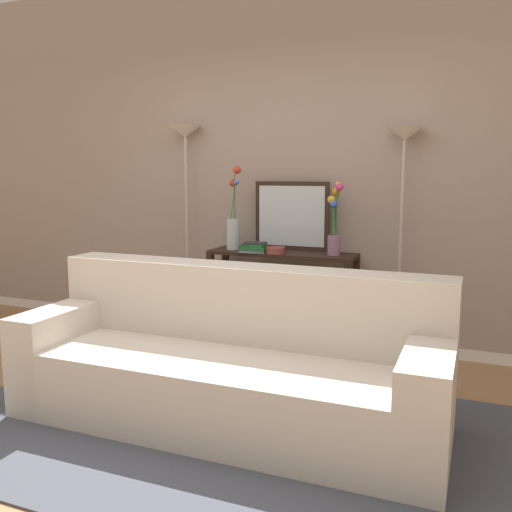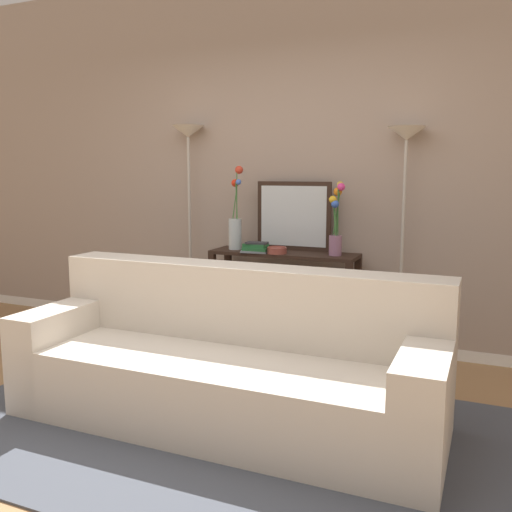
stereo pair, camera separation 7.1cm
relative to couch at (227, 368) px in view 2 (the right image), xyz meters
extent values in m
cube|color=#9E754C|center=(-0.23, -0.46, -0.33)|extent=(16.00, 16.00, 0.02)
cube|color=white|center=(-0.23, 1.69, -0.27)|extent=(12.00, 0.15, 0.09)
cube|color=gray|center=(-0.23, 1.69, 1.28)|extent=(12.00, 0.14, 3.01)
cube|color=#474C56|center=(0.00, -0.16, -0.31)|extent=(3.25, 1.94, 0.01)
cube|color=beige|center=(0.00, -0.06, -0.11)|extent=(2.46, 0.86, 0.42)
cube|color=beige|center=(0.00, 0.23, 0.33)|extent=(2.46, 0.27, 0.46)
cube|color=beige|center=(-1.11, -0.07, -0.02)|extent=(0.24, 0.85, 0.60)
cube|color=beige|center=(1.11, -0.06, -0.02)|extent=(0.24, 0.85, 0.60)
cube|color=black|center=(-0.17, 1.37, 0.47)|extent=(1.20, 0.34, 0.03)
cube|color=black|center=(-0.17, 1.37, -0.17)|extent=(1.10, 0.29, 0.01)
cube|color=black|center=(-0.75, 1.23, 0.07)|extent=(0.05, 0.05, 0.77)
cube|color=black|center=(0.40, 1.23, 0.07)|extent=(0.05, 0.05, 0.77)
cube|color=black|center=(-0.75, 1.52, 0.07)|extent=(0.05, 0.05, 0.77)
cube|color=black|center=(0.40, 1.52, 0.07)|extent=(0.05, 0.05, 0.77)
cylinder|color=#B7B2A8|center=(-1.11, 1.49, -0.31)|extent=(0.26, 0.26, 0.02)
cylinder|color=#B7B2A8|center=(-1.11, 1.49, 0.56)|extent=(0.02, 0.02, 1.71)
cone|color=silver|center=(-1.11, 1.49, 1.47)|extent=(0.28, 0.28, 0.10)
cylinder|color=#B7B2A8|center=(0.74, 1.49, -0.31)|extent=(0.26, 0.26, 0.02)
cylinder|color=#B7B2A8|center=(0.74, 1.49, 0.53)|extent=(0.02, 0.02, 1.64)
cone|color=silver|center=(0.74, 1.49, 1.40)|extent=(0.28, 0.28, 0.10)
cube|color=black|center=(-0.14, 1.51, 0.76)|extent=(0.63, 0.02, 0.56)
cube|color=silver|center=(-0.14, 1.50, 0.76)|extent=(0.56, 0.01, 0.49)
cylinder|color=silver|center=(-0.60, 1.36, 0.61)|extent=(0.11, 0.11, 0.25)
cylinder|color=#3D7538|center=(-0.59, 1.36, 0.89)|extent=(0.01, 0.03, 0.30)
sphere|color=#456CD0|center=(-0.57, 1.36, 1.04)|extent=(0.05, 0.05, 0.05)
cylinder|color=#3D7538|center=(-0.61, 1.38, 0.88)|extent=(0.04, 0.02, 0.29)
sphere|color=red|center=(-0.61, 1.40, 1.03)|extent=(0.06, 0.06, 0.06)
cylinder|color=#3D7538|center=(-0.59, 1.37, 0.94)|extent=(0.02, 0.02, 0.40)
sphere|color=red|center=(-0.57, 1.38, 1.14)|extent=(0.07, 0.07, 0.07)
cylinder|color=gray|center=(0.25, 1.36, 0.56)|extent=(0.10, 0.10, 0.15)
cylinder|color=#3D7538|center=(0.25, 1.37, 0.81)|extent=(0.05, 0.01, 0.33)
sphere|color=orange|center=(0.25, 1.39, 0.97)|extent=(0.07, 0.07, 0.07)
cylinder|color=#3D7538|center=(0.25, 1.35, 0.78)|extent=(0.04, 0.03, 0.27)
sphere|color=gold|center=(0.23, 1.33, 0.91)|extent=(0.06, 0.06, 0.06)
cylinder|color=#3D7538|center=(0.26, 1.37, 0.83)|extent=(0.02, 0.02, 0.39)
sphere|color=gold|center=(0.27, 1.39, 1.03)|extent=(0.05, 0.05, 0.05)
cylinder|color=#3D7538|center=(0.27, 1.36, 0.82)|extent=(0.01, 0.04, 0.37)
sphere|color=#E13889|center=(0.29, 1.36, 1.01)|extent=(0.06, 0.06, 0.06)
cylinder|color=#3D7538|center=(0.25, 1.34, 0.76)|extent=(0.02, 0.01, 0.24)
sphere|color=blue|center=(0.25, 1.32, 0.88)|extent=(0.06, 0.06, 0.06)
cylinder|color=brown|center=(-0.19, 1.27, 0.51)|extent=(0.15, 0.15, 0.04)
torus|color=brown|center=(-0.19, 1.27, 0.53)|extent=(0.15, 0.15, 0.01)
cube|color=slate|center=(-0.37, 1.26, 0.49)|extent=(0.23, 0.16, 0.02)
cube|color=#236033|center=(-0.37, 1.26, 0.51)|extent=(0.20, 0.12, 0.02)
cube|color=#236033|center=(-0.37, 1.27, 0.54)|extent=(0.19, 0.12, 0.03)
cube|color=#2D2D33|center=(-0.36, 1.26, 0.56)|extent=(0.18, 0.12, 0.01)
cube|color=#1E7075|center=(-0.65, 1.37, -0.26)|extent=(0.03, 0.14, 0.11)
cube|color=#BC3328|center=(-0.60, 1.37, -0.26)|extent=(0.05, 0.16, 0.11)
cube|color=tan|center=(-0.56, 1.37, -0.26)|extent=(0.03, 0.15, 0.11)
cube|color=#6B3360|center=(-0.52, 1.37, -0.27)|extent=(0.05, 0.14, 0.10)
cube|color=maroon|center=(-0.47, 1.37, -0.26)|extent=(0.05, 0.15, 0.12)
cube|color=#236033|center=(-0.43, 1.37, -0.26)|extent=(0.03, 0.15, 0.12)
cube|color=silver|center=(-0.39, 1.37, -0.25)|extent=(0.03, 0.18, 0.13)
cube|color=gold|center=(-0.36, 1.37, -0.25)|extent=(0.03, 0.13, 0.13)
cube|color=#B77F33|center=(-0.32, 1.37, -0.27)|extent=(0.06, 0.17, 0.10)
camera|label=1|loc=(1.31, -2.76, 1.12)|focal=38.72mm
camera|label=2|loc=(1.37, -2.73, 1.12)|focal=38.72mm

